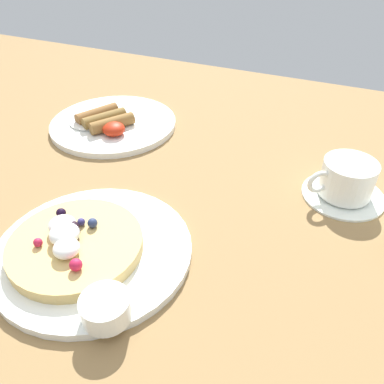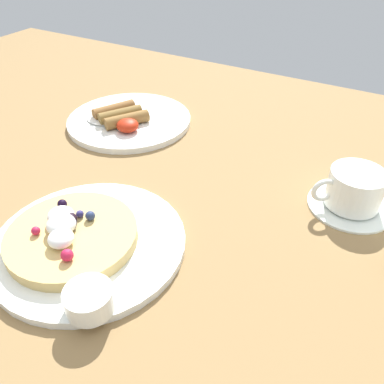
{
  "view_description": "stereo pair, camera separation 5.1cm",
  "coord_description": "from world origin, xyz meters",
  "px_view_note": "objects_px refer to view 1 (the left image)",
  "views": [
    {
      "loc": [
        0.21,
        -0.45,
        0.4
      ],
      "look_at": [
        0.02,
        -0.02,
        0.04
      ],
      "focal_mm": 36.96,
      "sensor_mm": 36.0,
      "label": 1
    },
    {
      "loc": [
        0.25,
        -0.43,
        0.4
      ],
      "look_at": [
        0.02,
        -0.02,
        0.04
      ],
      "focal_mm": 36.96,
      "sensor_mm": 36.0,
      "label": 2
    }
  ],
  "objects_px": {
    "coffee_saucer": "(343,194)",
    "coffee_cup": "(347,178)",
    "syrup_ramekin": "(106,308)",
    "breakfast_plate": "(114,124)",
    "pancake_plate": "(93,251)"
  },
  "relations": [
    {
      "from": "pancake_plate",
      "to": "coffee_cup",
      "type": "xyz_separation_m",
      "value": [
        0.3,
        0.27,
        0.03
      ]
    },
    {
      "from": "breakfast_plate",
      "to": "coffee_saucer",
      "type": "distance_m",
      "value": 0.48
    },
    {
      "from": "breakfast_plate",
      "to": "coffee_cup",
      "type": "height_order",
      "value": "coffee_cup"
    },
    {
      "from": "coffee_saucer",
      "to": "coffee_cup",
      "type": "xyz_separation_m",
      "value": [
        -0.0,
        -0.0,
        0.03
      ]
    },
    {
      "from": "coffee_saucer",
      "to": "breakfast_plate",
      "type": "bearing_deg",
      "value": 173.16
    },
    {
      "from": "syrup_ramekin",
      "to": "coffee_saucer",
      "type": "bearing_deg",
      "value": 58.41
    },
    {
      "from": "breakfast_plate",
      "to": "coffee_cup",
      "type": "bearing_deg",
      "value": -6.97
    },
    {
      "from": "coffee_saucer",
      "to": "coffee_cup",
      "type": "height_order",
      "value": "coffee_cup"
    },
    {
      "from": "syrup_ramekin",
      "to": "breakfast_plate",
      "type": "bearing_deg",
      "value": 121.83
    },
    {
      "from": "syrup_ramekin",
      "to": "pancake_plate",
      "type": "bearing_deg",
      "value": 132.99
    },
    {
      "from": "syrup_ramekin",
      "to": "coffee_saucer",
      "type": "height_order",
      "value": "syrup_ramekin"
    },
    {
      "from": "syrup_ramekin",
      "to": "breakfast_plate",
      "type": "distance_m",
      "value": 0.49
    },
    {
      "from": "pancake_plate",
      "to": "syrup_ramekin",
      "type": "distance_m",
      "value": 0.12
    },
    {
      "from": "breakfast_plate",
      "to": "syrup_ramekin",
      "type": "bearing_deg",
      "value": -58.17
    },
    {
      "from": "breakfast_plate",
      "to": "coffee_cup",
      "type": "xyz_separation_m",
      "value": [
        0.48,
        -0.06,
        0.03
      ]
    }
  ]
}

